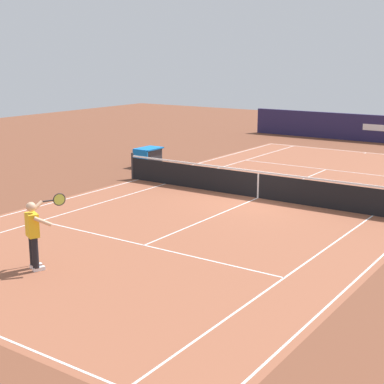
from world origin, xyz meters
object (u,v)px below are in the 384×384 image
tennis_ball (315,182)px  tennis_net (258,184)px  equipment_cart_tarped (148,157)px  tennis_player_near (34,232)px

tennis_ball → tennis_net: bearing=-10.8°
equipment_cart_tarped → tennis_player_near: bearing=27.0°
tennis_net → tennis_player_near: (9.22, -1.00, 0.44)m
tennis_player_near → equipment_cart_tarped: 13.17m
tennis_player_near → equipment_cart_tarped: bearing=-153.0°
tennis_player_near → equipment_cart_tarped: size_ratio=1.36×
tennis_ball → equipment_cart_tarped: 7.74m
tennis_net → tennis_player_near: size_ratio=6.89×
tennis_player_near → tennis_ball: size_ratio=25.71×
tennis_ball → equipment_cart_tarped: size_ratio=0.05×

